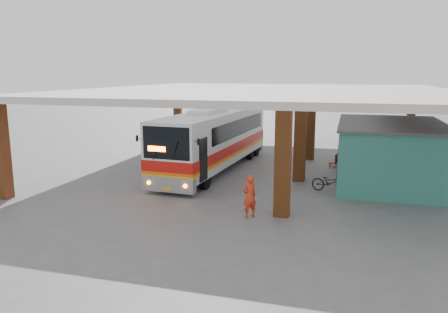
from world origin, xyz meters
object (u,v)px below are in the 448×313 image
(coach_bus, at_px, (215,139))
(pedestrian, at_px, (249,196))
(motorcycle, at_px, (331,182))
(red_chair, at_px, (335,161))

(coach_bus, height_order, pedestrian, coach_bus)
(coach_bus, distance_m, motorcycle, 7.64)
(motorcycle, height_order, pedestrian, pedestrian)
(pedestrian, xyz_separation_m, red_chair, (2.88, 10.51, -0.48))
(red_chair, bearing_deg, pedestrian, -92.30)
(pedestrian, bearing_deg, motorcycle, -166.97)
(coach_bus, distance_m, pedestrian, 8.84)
(coach_bus, height_order, motorcycle, coach_bus)
(coach_bus, xyz_separation_m, motorcycle, (6.78, -3.26, -1.32))
(pedestrian, height_order, red_chair, pedestrian)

